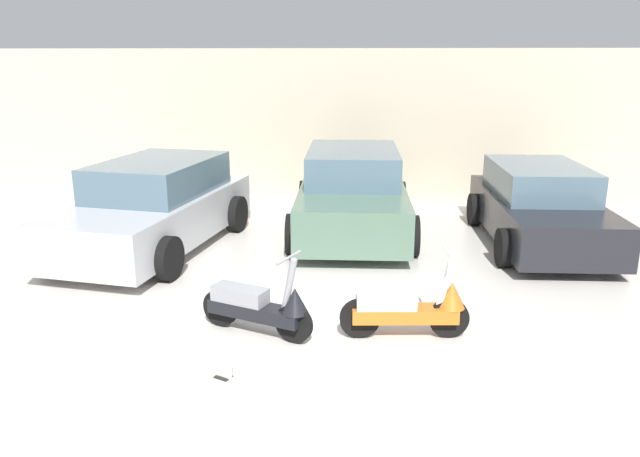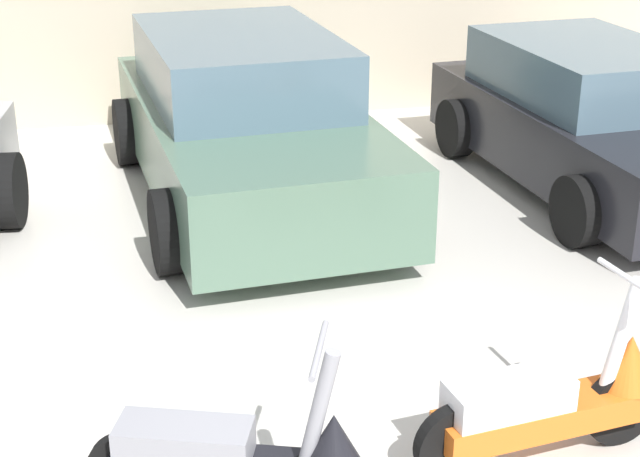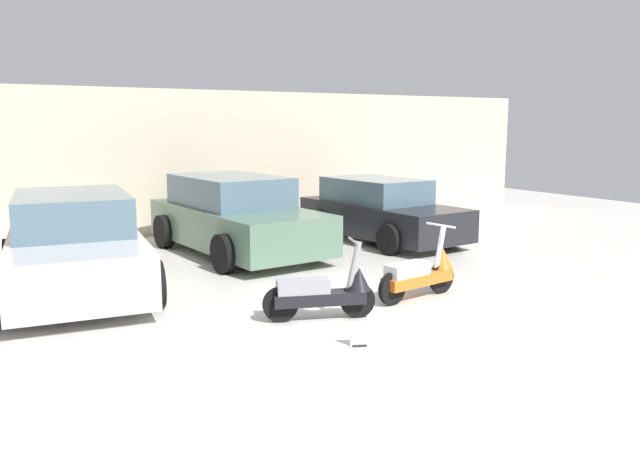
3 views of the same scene
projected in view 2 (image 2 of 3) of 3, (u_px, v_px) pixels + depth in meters
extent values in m
cube|color=gray|center=(184.00, 440.00, 4.68)|extent=(0.70, 0.45, 0.17)
cylinder|color=gray|center=(319.00, 409.00, 4.52)|extent=(0.22, 0.14, 0.63)
cylinder|color=gray|center=(319.00, 350.00, 4.40)|extent=(0.19, 0.50, 0.03)
cone|color=black|center=(334.00, 441.00, 4.57)|extent=(0.38, 0.38, 0.29)
cylinder|color=black|center=(621.00, 406.00, 5.34)|extent=(0.46, 0.15, 0.45)
cylinder|color=black|center=(456.00, 443.00, 5.02)|extent=(0.46, 0.15, 0.45)
cube|color=orange|center=(542.00, 415.00, 5.16)|extent=(1.21, 0.45, 0.16)
cube|color=white|center=(509.00, 396.00, 5.03)|extent=(0.69, 0.36, 0.18)
cylinder|color=white|center=(622.00, 334.00, 5.15)|extent=(0.22, 0.11, 0.64)
cylinder|color=white|center=(630.00, 279.00, 5.02)|extent=(0.11, 0.52, 0.03)
cone|color=orange|center=(630.00, 361.00, 5.24)|extent=(0.35, 0.35, 0.30)
cylinder|color=black|center=(7.00, 191.00, 8.18)|extent=(0.29, 0.66, 0.64)
cube|color=#51705B|center=(248.00, 142.00, 8.70)|extent=(2.19, 4.45, 0.72)
cube|color=slate|center=(240.00, 65.00, 8.68)|extent=(1.80, 2.55, 0.56)
cylinder|color=black|center=(400.00, 205.00, 7.85)|extent=(0.29, 0.67, 0.66)
cylinder|color=black|center=(168.00, 231.00, 7.35)|extent=(0.29, 0.67, 0.66)
cylinder|color=black|center=(307.00, 117.00, 10.21)|extent=(0.29, 0.67, 0.66)
cylinder|color=black|center=(127.00, 132.00, 9.71)|extent=(0.29, 0.67, 0.66)
cube|color=black|center=(593.00, 137.00, 9.04)|extent=(1.96, 3.99, 0.64)
cube|color=slate|center=(586.00, 70.00, 9.02)|extent=(1.61, 2.28, 0.50)
cylinder|color=black|center=(578.00, 211.00, 7.83)|extent=(0.26, 0.60, 0.59)
cylinder|color=black|center=(600.00, 115.00, 10.39)|extent=(0.26, 0.60, 0.59)
cylinder|color=black|center=(456.00, 128.00, 9.94)|extent=(0.26, 0.60, 0.59)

